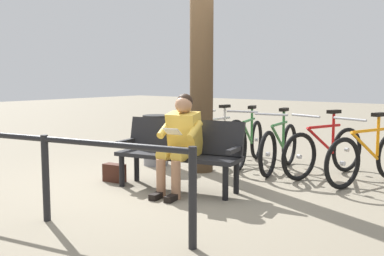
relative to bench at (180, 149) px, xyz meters
name	(u,v)px	position (x,y,z in m)	size (l,w,h in m)	color
ground_plane	(163,185)	(0.28, 0.02, -0.51)	(40.00, 40.00, 0.00)	gray
bench	(180,149)	(0.00, 0.00, 0.00)	(1.66, 0.77, 0.87)	black
person_reading	(180,138)	(-0.12, 0.14, 0.16)	(0.54, 0.81, 1.20)	gold
handbag	(114,173)	(0.93, 0.26, -0.39)	(0.30, 0.14, 0.24)	#3F1E14
tree_trunk	(202,30)	(0.41, -1.00, 1.57)	(0.34, 0.34, 4.16)	#4C3823
litter_bin	(156,140)	(1.27, -0.93, -0.11)	(0.41, 0.41, 0.80)	slate
bicycle_green	(368,157)	(-1.80, -1.69, -0.15)	(0.67, 1.61, 0.94)	black
bicycle_red	(324,151)	(-1.16, -1.80, -0.15)	(0.65, 1.62, 0.94)	black
bicycle_silver	(279,147)	(-0.50, -1.73, -0.15)	(0.48, 1.67, 0.94)	black
bicycle_blue	(249,142)	(0.14, -1.91, -0.15)	(0.60, 1.63, 0.94)	black
bicycle_purple	(218,140)	(0.67, -1.82, -0.15)	(0.48, 1.68, 0.94)	black
railing_fence	(45,161)	(0.22, 1.80, 0.09)	(3.21, 0.68, 0.85)	black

